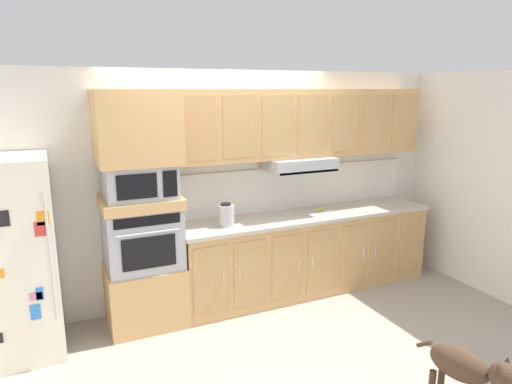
{
  "coord_description": "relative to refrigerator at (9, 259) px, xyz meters",
  "views": [
    {
      "loc": [
        -1.69,
        -3.52,
        2.3
      ],
      "look_at": [
        0.07,
        0.31,
        1.34
      ],
      "focal_mm": 31.87,
      "sensor_mm": 36.0,
      "label": 1
    }
  ],
  "objects": [
    {
      "name": "appliance_upper_cabinet",
      "position": [
        1.15,
        0.07,
        1.08
      ],
      "size": [
        0.74,
        0.62,
        0.68
      ],
      "primitive_type": "cube",
      "color": "tan",
      "rests_on": "microwave"
    },
    {
      "name": "countertop_slab",
      "position": [
        3.01,
        0.07,
        0.02
      ],
      "size": [
        3.02,
        0.64,
        0.04
      ],
      "primitive_type": "cube",
      "color": "#BCB2A3",
      "rests_on": "lower_cabinet_run"
    },
    {
      "name": "appliance_mid_shelf",
      "position": [
        1.15,
        0.07,
        0.37
      ],
      "size": [
        0.74,
        0.62,
        0.1
      ],
      "primitive_type": "cube",
      "color": "tan",
      "rests_on": "built_in_oven"
    },
    {
      "name": "oven_base_cabinet",
      "position": [
        1.15,
        0.07,
        -0.58
      ],
      "size": [
        0.74,
        0.62,
        0.6
      ],
      "primitive_type": "cube",
      "color": "tan",
      "rests_on": "ground"
    },
    {
      "name": "screwdriver",
      "position": [
        3.19,
        0.11,
        0.05
      ],
      "size": [
        0.16,
        0.17,
        0.03
      ],
      "color": "yellow",
      "rests_on": "countertop_slab"
    },
    {
      "name": "microwave",
      "position": [
        1.15,
        0.07,
        0.58
      ],
      "size": [
        0.64,
        0.54,
        0.32
      ],
      "color": "#A8AAAF",
      "rests_on": "appliance_mid_shelf"
    },
    {
      "name": "refrigerator",
      "position": [
        0.0,
        0.0,
        0.0
      ],
      "size": [
        0.76,
        0.73,
        1.76
      ],
      "color": "silver",
      "rests_on": "ground"
    },
    {
      "name": "built_in_oven",
      "position": [
        1.15,
        0.07,
        0.02
      ],
      "size": [
        0.7,
        0.62,
        0.6
      ],
      "color": "#A8AAAF",
      "rests_on": "oven_base_cabinet"
    },
    {
      "name": "electric_kettle",
      "position": [
        1.99,
        0.02,
        0.15
      ],
      "size": [
        0.17,
        0.17,
        0.24
      ],
      "color": "#A8AAAF",
      "rests_on": "countertop_slab"
    },
    {
      "name": "lower_cabinet_run",
      "position": [
        3.01,
        0.07,
        -0.44
      ],
      "size": [
        2.98,
        0.63,
        0.88
      ],
      "color": "tan",
      "rests_on": "ground"
    },
    {
      "name": "ground_plane",
      "position": [
        2.09,
        -0.68,
        -0.88
      ],
      "size": [
        9.6,
        9.6,
        0.0
      ],
      "primitive_type": "plane",
      "color": "#9E9389"
    },
    {
      "name": "backsplash_panel",
      "position": [
        3.01,
        0.36,
        0.29
      ],
      "size": [
        3.02,
        0.02,
        0.5
      ],
      "primitive_type": "cube",
      "color": "silver",
      "rests_on": "countertop_slab"
    },
    {
      "name": "back_kitchen_wall",
      "position": [
        2.09,
        0.43,
        0.37
      ],
      "size": [
        6.2,
        0.12,
        2.5
      ],
      "primitive_type": "cube",
      "color": "silver",
      "rests_on": "ground"
    },
    {
      "name": "side_panel_right",
      "position": [
        4.89,
        -0.68,
        0.37
      ],
      "size": [
        0.12,
        7.1,
        2.5
      ],
      "primitive_type": "cube",
      "color": "white",
      "rests_on": "ground"
    },
    {
      "name": "dog",
      "position": [
        2.99,
        -2.2,
        -0.53
      ],
      "size": [
        0.33,
        0.79,
        0.52
      ],
      "rotation": [
        0.0,
        0.0,
        -1.34
      ],
      "color": "#473323",
      "rests_on": "ground"
    },
    {
      "name": "upper_cabinet_with_hood",
      "position": [
        3.0,
        0.19,
        1.02
      ],
      "size": [
        2.98,
        0.48,
        0.88
      ],
      "color": "tan",
      "rests_on": "backsplash_panel"
    }
  ]
}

